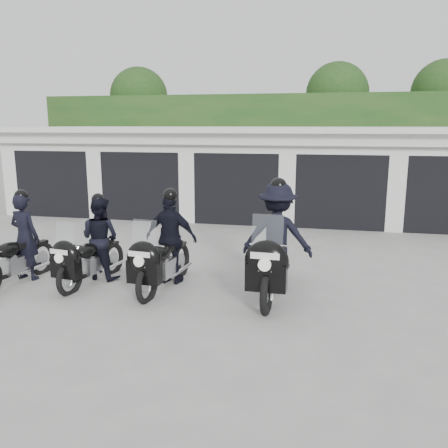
% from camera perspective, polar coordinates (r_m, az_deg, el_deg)
% --- Properties ---
extents(ground, '(80.00, 80.00, 0.00)m').
position_cam_1_polar(ground, '(9.55, -4.81, -6.77)').
color(ground, '#9C9C96').
rests_on(ground, ground).
extents(garage_block, '(16.40, 6.80, 2.96)m').
position_cam_1_polar(garage_block, '(16.99, 3.09, 6.40)').
color(garage_block, white).
rests_on(garage_block, ground).
extents(background_vegetation, '(20.00, 3.90, 5.80)m').
position_cam_1_polar(background_vegetation, '(21.69, 6.21, 11.10)').
color(background_vegetation, '#183D16').
rests_on(background_vegetation, ground).
extents(police_bike_a, '(0.84, 2.14, 1.87)m').
position_cam_1_polar(police_bike_a, '(10.01, -23.95, -2.49)').
color(police_bike_a, black).
rests_on(police_bike_a, ground).
extents(police_bike_b, '(0.94, 2.04, 1.79)m').
position_cam_1_polar(police_bike_b, '(9.63, -15.28, -2.34)').
color(police_bike_b, black).
rests_on(police_bike_b, ground).
extents(police_bike_c, '(1.11, 2.21, 1.93)m').
position_cam_1_polar(police_bike_c, '(9.06, -6.85, -2.47)').
color(police_bike_c, black).
rests_on(police_bike_c, ground).
extents(police_bike_d, '(1.32, 2.50, 2.17)m').
position_cam_1_polar(police_bike_d, '(8.69, 6.24, -2.34)').
color(police_bike_d, black).
rests_on(police_bike_d, ground).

